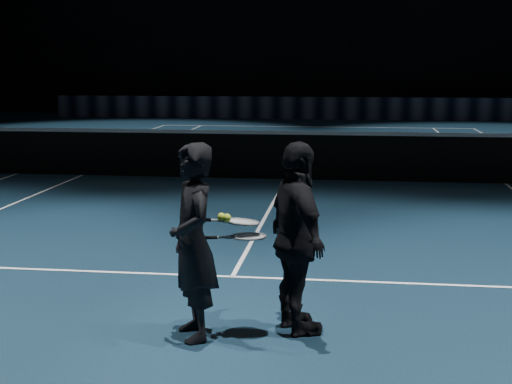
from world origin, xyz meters
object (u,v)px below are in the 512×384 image
racket_lower (249,236)px  tennis_balls (224,215)px  player_a (193,242)px  player_b (297,239)px  racket_upper (242,222)px

racket_lower → tennis_balls: bearing=178.5°
player_a → racket_lower: bearing=78.2°
player_b → tennis_balls: size_ratio=13.30×
player_a → racket_lower: 0.45m
player_a → tennis_balls: 0.33m
player_a → tennis_balls: player_a is taller
player_b → racket_lower: size_ratio=2.35×
player_b → racket_upper: 0.47m
player_a → player_b: bearing=78.2°
racket_upper → player_b: bearing=-9.1°
racket_lower → racket_upper: racket_upper is taller
player_a → racket_upper: 0.43m
player_b → racket_upper: player_b is taller
racket_lower → racket_upper: 0.13m
racket_lower → player_b: bearing=-0.0°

